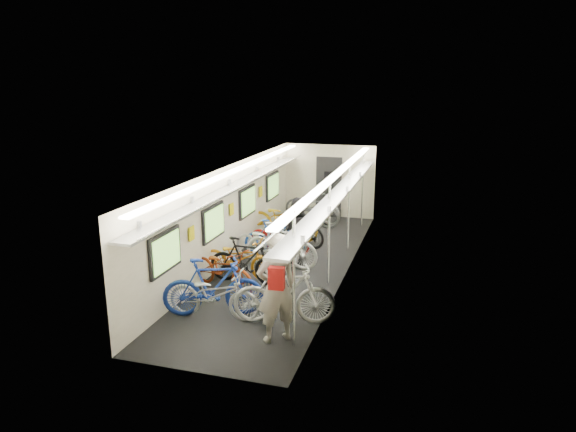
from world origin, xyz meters
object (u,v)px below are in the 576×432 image
Objects in this scene: bicycle_1 at (213,287)px; passenger_near at (276,288)px; passenger_mid at (298,232)px; backpack at (276,278)px; bicycle_0 at (214,294)px.

bicycle_1 is 0.99× the size of passenger_near.
passenger_mid reaches higher than backpack.
backpack is (0.75, -4.09, 0.43)m from passenger_mid.
passenger_near is at bearing 130.76° from passenger_mid.
passenger_near is (1.46, -0.60, 0.40)m from bicycle_1.
passenger_near is at bearing -132.32° from bicycle_1.
bicycle_1 is 3.30m from passenger_mid.
backpack is (1.56, -0.90, 0.70)m from bicycle_1.
backpack is at bearing -140.07° from bicycle_1.
backpack reaches higher than bicycle_0.
passenger_mid is 4.48× the size of backpack.
bicycle_0 is 0.93× the size of passenger_near.
backpack is (0.10, -0.30, 0.30)m from passenger_near.
backpack is at bearing 131.42° from passenger_mid.
bicycle_0 is 0.15m from bicycle_1.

